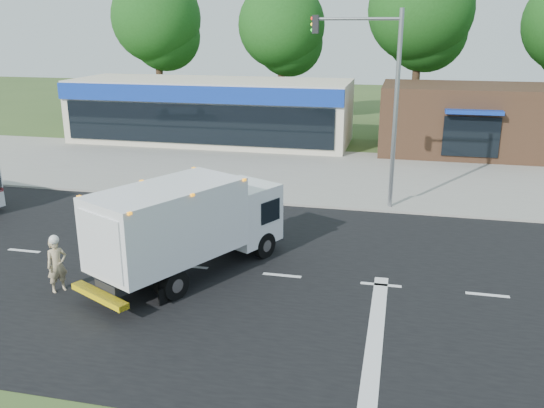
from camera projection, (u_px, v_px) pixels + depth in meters
The scene contains 11 objects.
ground at pixel (282, 276), 17.70m from camera, with size 120.00×120.00×0.00m, color #385123.
road_asphalt at pixel (282, 276), 17.69m from camera, with size 60.00×14.00×0.02m, color black.
sidewalk at pixel (321, 199), 25.31m from camera, with size 60.00×2.40×0.12m, color gray.
parking_apron at pixel (336, 169), 30.72m from camera, with size 60.00×9.00×0.02m, color gray.
lane_markings at pixel (319, 299), 16.15m from camera, with size 55.20×7.00×0.01m.
ems_box_truck at pixel (187, 222), 17.26m from camera, with size 4.90×6.94×2.99m.
emergency_worker at pixel (57, 264), 16.44m from camera, with size 0.66×0.70×1.73m.
retail_strip_mall at pixel (211, 111), 37.55m from camera, with size 18.00×6.20×4.00m.
brown_storefront at pixel (467, 119), 34.19m from camera, with size 10.00×6.70×4.00m.
traffic_signal_pole at pixel (380, 90), 22.79m from camera, with size 3.51×0.25×8.00m.
background_trees at pixel (351, 25), 41.87m from camera, with size 36.77×7.39×12.10m.
Camera 1 is at (3.33, -15.89, 7.40)m, focal length 38.00 mm.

